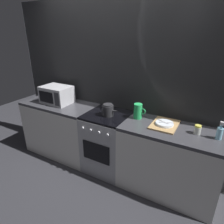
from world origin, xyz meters
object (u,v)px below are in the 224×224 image
(pitcher, at_px, (138,111))
(spice_jar, at_px, (198,130))
(kettle, at_px, (108,110))
(spray_bottle, at_px, (220,132))
(dish_pile, at_px, (165,124))
(microwave, at_px, (57,95))
(stove_unit, at_px, (107,142))

(pitcher, xyz_separation_m, spice_jar, (0.75, -0.06, -0.05))
(kettle, height_order, spice_jar, kettle)
(kettle, bearing_deg, spray_bottle, 2.16)
(dish_pile, distance_m, spice_jar, 0.38)
(pitcher, bearing_deg, microwave, -176.56)
(stove_unit, xyz_separation_m, spray_bottle, (1.38, 0.02, 0.53))
(dish_pile, xyz_separation_m, spray_bottle, (0.59, -0.03, 0.06))
(pitcher, distance_m, spice_jar, 0.75)
(dish_pile, height_order, spice_jar, spice_jar)
(microwave, height_order, spray_bottle, microwave)
(pitcher, bearing_deg, stove_unit, -167.83)
(stove_unit, relative_size, kettle, 3.16)
(microwave, relative_size, pitcher, 2.30)
(stove_unit, distance_m, dish_pile, 0.92)
(spice_jar, distance_m, spray_bottle, 0.22)
(pitcher, height_order, spice_jar, pitcher)
(spray_bottle, bearing_deg, kettle, -177.84)
(dish_pile, relative_size, spice_jar, 3.81)
(kettle, distance_m, spice_jar, 1.13)
(kettle, distance_m, pitcher, 0.40)
(dish_pile, bearing_deg, pitcher, 173.78)
(microwave, bearing_deg, spice_jar, 0.55)
(stove_unit, bearing_deg, kettle, -41.80)
(spice_jar, relative_size, spray_bottle, 0.52)
(kettle, xyz_separation_m, dish_pile, (0.76, 0.08, -0.06))
(pitcher, distance_m, dish_pile, 0.38)
(spice_jar, bearing_deg, stove_unit, -178.57)
(stove_unit, relative_size, spice_jar, 8.57)
(stove_unit, xyz_separation_m, kettle, (0.03, -0.03, 0.53))
(microwave, relative_size, dish_pile, 1.15)
(dish_pile, bearing_deg, kettle, -173.91)
(pitcher, height_order, spray_bottle, spray_bottle)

